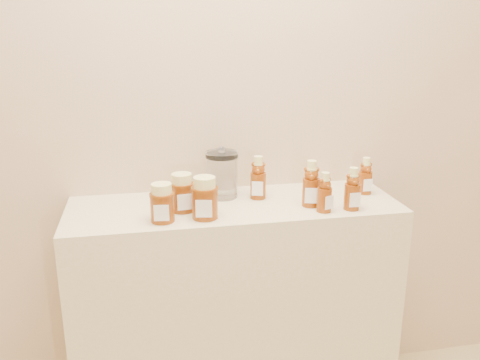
{
  "coord_description": "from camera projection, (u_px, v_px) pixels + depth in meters",
  "views": [
    {
      "loc": [
        -0.31,
        -0.16,
        1.53
      ],
      "look_at": [
        0.01,
        1.52,
        1.0
      ],
      "focal_mm": 38.0,
      "sensor_mm": 36.0,
      "label": 1
    }
  ],
  "objects": [
    {
      "name": "honey_jar_left",
      "position": [
        162.0,
        203.0,
        1.67
      ],
      "size": [
        0.09,
        0.09,
        0.13
      ],
      "primitive_type": null,
      "rotation": [
        0.0,
        0.0,
        -0.13
      ],
      "color": "#672908",
      "rests_on": "display_table"
    },
    {
      "name": "bear_bottle_back_left",
      "position": [
        258.0,
        175.0,
        1.88
      ],
      "size": [
        0.08,
        0.08,
        0.18
      ],
      "primitive_type": null,
      "rotation": [
        0.0,
        0.0,
        -0.32
      ],
      "color": "#672908",
      "rests_on": "display_table"
    },
    {
      "name": "wall_back",
      "position": [
        224.0,
        73.0,
        1.9
      ],
      "size": [
        3.5,
        0.02,
        2.7
      ],
      "primitive_type": "cube",
      "color": "tan",
      "rests_on": "ground"
    },
    {
      "name": "glass_canister",
      "position": [
        222.0,
        173.0,
        1.9
      ],
      "size": [
        0.15,
        0.15,
        0.19
      ],
      "primitive_type": null,
      "rotation": [
        0.0,
        0.0,
        -0.3
      ],
      "color": "white",
      "rests_on": "display_table"
    },
    {
      "name": "bear_bottle_front_left",
      "position": [
        325.0,
        190.0,
        1.75
      ],
      "size": [
        0.07,
        0.07,
        0.16
      ],
      "primitive_type": null,
      "rotation": [
        0.0,
        0.0,
        0.37
      ],
      "color": "#672908",
      "rests_on": "display_table"
    },
    {
      "name": "bear_bottle_back_mid",
      "position": [
        311.0,
        181.0,
        1.8
      ],
      "size": [
        0.08,
        0.08,
        0.19
      ],
      "primitive_type": null,
      "rotation": [
        0.0,
        0.0,
        -0.3
      ],
      "color": "#672908",
      "rests_on": "display_table"
    },
    {
      "name": "bear_bottle_back_right",
      "position": [
        366.0,
        173.0,
        1.94
      ],
      "size": [
        0.06,
        0.06,
        0.16
      ],
      "primitive_type": null,
      "rotation": [
        0.0,
        0.0,
        0.01
      ],
      "color": "#672908",
      "rests_on": "display_table"
    },
    {
      "name": "bear_bottle_front_right",
      "position": [
        353.0,
        186.0,
        1.77
      ],
      "size": [
        0.06,
        0.06,
        0.17
      ],
      "primitive_type": null,
      "rotation": [
        0.0,
        0.0,
        -0.01
      ],
      "color": "#672908",
      "rests_on": "display_table"
    },
    {
      "name": "display_table",
      "position": [
        235.0,
        313.0,
        1.98
      ],
      "size": [
        1.2,
        0.4,
        0.9
      ],
      "primitive_type": "cube",
      "color": "beige",
      "rests_on": "ground"
    },
    {
      "name": "honey_jar_front",
      "position": [
        205.0,
        198.0,
        1.69
      ],
      "size": [
        0.11,
        0.11,
        0.14
      ],
      "primitive_type": null,
      "rotation": [
        0.0,
        0.0,
        -0.2
      ],
      "color": "#672908",
      "rests_on": "display_table"
    },
    {
      "name": "honey_jar_back",
      "position": [
        182.0,
        192.0,
        1.76
      ],
      "size": [
        0.1,
        0.1,
        0.13
      ],
      "primitive_type": null,
      "rotation": [
        0.0,
        0.0,
        0.12
      ],
      "color": "#672908",
      "rests_on": "display_table"
    }
  ]
}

